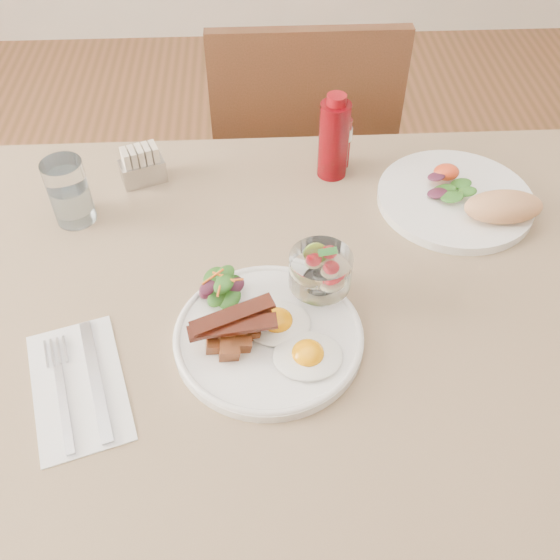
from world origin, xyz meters
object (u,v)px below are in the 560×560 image
(hot_sauce_bottle, at_px, (343,140))
(chair_far, at_px, (300,162))
(table, at_px, (331,329))
(water_glass, at_px, (70,195))
(main_plate, at_px, (269,337))
(second_plate, at_px, (466,199))
(fruit_cup, at_px, (320,271))
(ketchup_bottle, at_px, (334,139))
(sugar_caddy, at_px, (142,167))

(hot_sauce_bottle, bearing_deg, chair_far, 98.80)
(table, xyz_separation_m, water_glass, (-0.44, 0.21, 0.14))
(main_plate, xyz_separation_m, hot_sauce_bottle, (0.16, 0.43, 0.05))
(main_plate, distance_m, hot_sauce_bottle, 0.46)
(hot_sauce_bottle, bearing_deg, second_plate, -33.75)
(fruit_cup, xyz_separation_m, hot_sauce_bottle, (0.08, 0.35, -0.01))
(table, distance_m, water_glass, 0.50)
(fruit_cup, height_order, ketchup_bottle, ketchup_bottle)
(second_plate, bearing_deg, hot_sauce_bottle, 146.25)
(table, relative_size, fruit_cup, 13.88)
(chair_far, height_order, second_plate, chair_far)
(chair_far, bearing_deg, sugar_caddy, -132.82)
(table, distance_m, second_plate, 0.34)
(water_glass, bearing_deg, fruit_cup, -27.87)
(fruit_cup, height_order, sugar_caddy, fruit_cup)
(chair_far, height_order, hot_sauce_bottle, chair_far)
(sugar_caddy, relative_size, water_glass, 0.76)
(ketchup_bottle, relative_size, hot_sauce_bottle, 1.39)
(chair_far, distance_m, water_glass, 0.69)
(second_plate, bearing_deg, table, -142.40)
(chair_far, xyz_separation_m, ketchup_bottle, (0.03, -0.35, 0.31))
(main_plate, relative_size, sugar_caddy, 3.06)
(fruit_cup, bearing_deg, ketchup_bottle, 80.38)
(table, bearing_deg, ketchup_bottle, 84.73)
(chair_far, distance_m, main_plate, 0.79)
(ketchup_bottle, bearing_deg, fruit_cup, -99.62)
(ketchup_bottle, relative_size, water_glass, 1.40)
(main_plate, bearing_deg, fruit_cup, 42.24)
(ketchup_bottle, bearing_deg, water_glass, -166.91)
(water_glass, bearing_deg, table, -25.08)
(table, relative_size, hot_sauce_bottle, 11.06)
(ketchup_bottle, bearing_deg, chair_far, 94.74)
(main_plate, bearing_deg, water_glass, 138.65)
(sugar_caddy, height_order, water_glass, water_glass)
(fruit_cup, distance_m, second_plate, 0.36)
(fruit_cup, relative_size, second_plate, 0.34)
(fruit_cup, bearing_deg, sugar_caddy, 133.24)
(chair_far, xyz_separation_m, second_plate, (0.26, -0.46, 0.25))
(table, distance_m, ketchup_bottle, 0.36)
(chair_far, height_order, water_glass, chair_far)
(fruit_cup, height_order, water_glass, water_glass)
(fruit_cup, distance_m, water_glass, 0.47)
(ketchup_bottle, bearing_deg, table, -95.27)
(fruit_cup, bearing_deg, second_plate, 36.62)
(fruit_cup, height_order, second_plate, fruit_cup)
(chair_far, xyz_separation_m, hot_sauce_bottle, (0.05, -0.32, 0.29))
(chair_far, relative_size, main_plate, 3.32)
(table, distance_m, chair_far, 0.68)
(chair_far, height_order, ketchup_bottle, chair_far)
(sugar_caddy, xyz_separation_m, water_glass, (-0.11, -0.10, 0.02))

